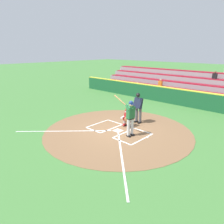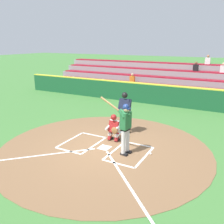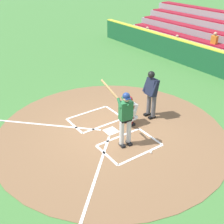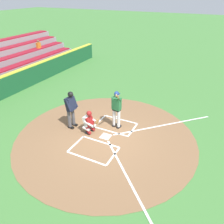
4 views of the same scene
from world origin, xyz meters
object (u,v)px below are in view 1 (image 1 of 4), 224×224
Objects in this scene: baseball at (148,138)px; batter at (130,116)px; catcher at (127,117)px; plate_umpire at (138,106)px.

batter is at bearing 25.05° from baseball.
catcher is at bearing -16.41° from baseball.
catcher is 1.93m from baseball.
catcher reaches higher than baseball.
batter is at bearing 135.30° from catcher.
batter reaches higher than baseball.
plate_umpire is 25.20× the size of baseball.
catcher is at bearing -44.70° from batter.
batter is at bearing 115.55° from plate_umpire.
catcher is 15.27× the size of baseball.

